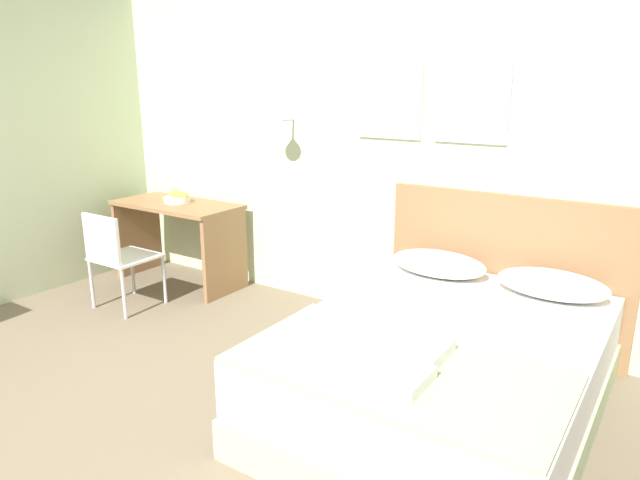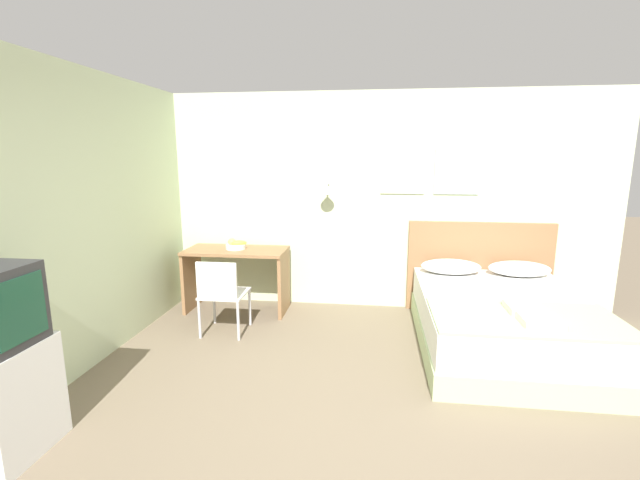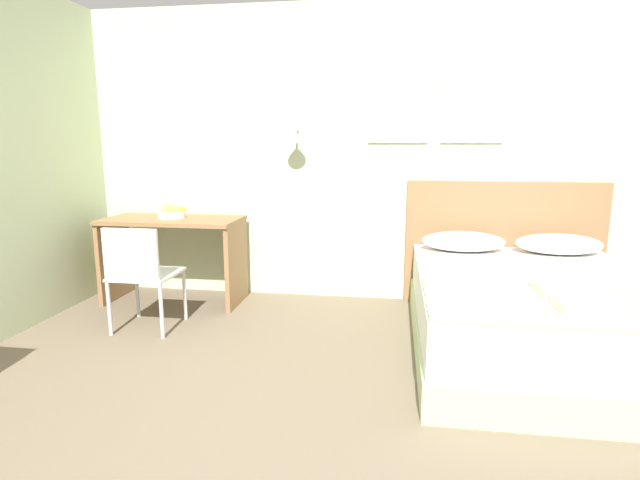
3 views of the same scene
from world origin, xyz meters
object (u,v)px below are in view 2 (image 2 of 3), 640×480
pillow_right (519,269)px  folded_towel_near_foot (524,308)px  desk (237,268)px  fruit_bowl (236,245)px  folded_towel_mid_bed (540,321)px  tv_stand (6,401)px  pillow_left (451,267)px  headboard (479,267)px  bed (502,323)px  throw_blanket (526,319)px  desk_chair (221,291)px

pillow_right → folded_towel_near_foot: (-0.35, -1.26, -0.03)m
desk → fruit_bowl: 0.28m
folded_towel_mid_bed → desk: (-2.99, 1.48, -0.06)m
folded_towel_near_foot → tv_stand: (-3.59, -1.53, -0.23)m
tv_stand → pillow_left: bearing=41.2°
desk → tv_stand: size_ratio=1.66×
headboard → pillow_right: (0.38, -0.28, 0.07)m
bed → folded_towel_near_foot: (0.03, -0.46, 0.33)m
throw_blanket → fruit_bowl: 3.25m
pillow_left → folded_towel_mid_bed: (0.44, -1.55, -0.03)m
bed → pillow_left: bearing=115.5°
folded_towel_mid_bed → tv_stand: (-3.62, -1.24, -0.23)m
fruit_bowl → pillow_right: bearing=0.8°
bed → desk_chair: desk_chair is taller
desk_chair → fruit_bowl: (-0.09, 0.78, 0.33)m
folded_towel_near_foot → desk_chair: (-2.89, 0.43, -0.10)m
pillow_left → fruit_bowl: size_ratio=2.58×
pillow_right → throw_blanket: bearing=-105.1°
throw_blanket → fruit_bowl: fruit_bowl is taller
folded_towel_mid_bed → desk_chair: size_ratio=0.36×
headboard → folded_towel_mid_bed: 1.83m
headboard → pillow_right: headboard is taller
folded_towel_mid_bed → headboard: bearing=91.8°
folded_towel_mid_bed → desk_chair: bearing=166.0°
pillow_right → tv_stand: (-3.94, -2.79, -0.26)m
headboard → desk: 2.95m
pillow_right → folded_towel_near_foot: pillow_right is taller
bed → fruit_bowl: size_ratio=7.93×
throw_blanket → desk: size_ratio=1.26×
desk_chair → folded_towel_mid_bed: bearing=-14.0°
throw_blanket → folded_towel_mid_bed: bearing=-68.6°
folded_towel_near_foot → tv_stand: tv_stand is taller
bed → desk: (-2.93, 0.73, 0.27)m
bed → headboard: headboard is taller
bed → throw_blanket: 0.67m
pillow_right → desk: size_ratio=0.56×
folded_towel_near_foot → pillow_left: bearing=108.1°
pillow_right → desk: 3.32m
headboard → desk_chair: headboard is taller
bed → folded_towel_mid_bed: bearing=-85.7°
pillow_right → tv_stand: bearing=-144.7°
folded_towel_near_foot → pillow_right: bearing=74.5°
throw_blanket → folded_towel_near_foot: bearing=78.3°
pillow_left → folded_towel_near_foot: (0.41, -1.26, -0.03)m
bed → desk_chair: 2.87m
pillow_left → headboard: bearing=36.1°
headboard → folded_towel_near_foot: 1.54m
headboard → folded_towel_mid_bed: headboard is taller
folded_towel_near_foot → fruit_bowl: (-2.97, 1.21, 0.22)m
pillow_left → folded_towel_near_foot: bearing=-71.9°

